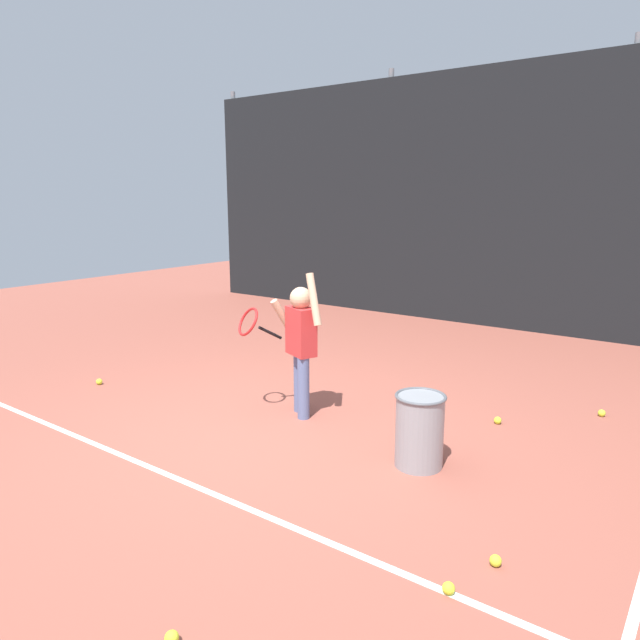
% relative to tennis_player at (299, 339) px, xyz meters
% --- Properties ---
extents(ground_plane, '(20.00, 20.00, 0.00)m').
position_rel_tennis_player_xyz_m(ground_plane, '(0.00, -0.58, -0.73)').
color(ground_plane, '#9E5142').
extents(court_line_baseline, '(9.00, 0.05, 0.00)m').
position_rel_tennis_player_xyz_m(court_line_baseline, '(0.00, -1.51, -0.72)').
color(court_line_baseline, white).
rests_on(court_line_baseline, ground).
extents(back_fence_windscreen, '(11.05, 0.08, 3.90)m').
position_rel_tennis_player_xyz_m(back_fence_windscreen, '(0.00, 4.74, 1.22)').
color(back_fence_windscreen, black).
rests_on(back_fence_windscreen, ground).
extents(fence_post_0, '(0.09, 0.09, 4.05)m').
position_rel_tennis_player_xyz_m(fence_post_0, '(-5.37, 4.80, 1.30)').
color(fence_post_0, slate).
rests_on(fence_post_0, ground).
extents(fence_post_1, '(0.09, 0.09, 4.05)m').
position_rel_tennis_player_xyz_m(fence_post_1, '(-1.79, 4.80, 1.30)').
color(fence_post_1, slate).
rests_on(fence_post_1, ground).
extents(fence_post_2, '(0.09, 0.09, 4.05)m').
position_rel_tennis_player_xyz_m(fence_post_2, '(1.79, 4.80, 1.30)').
color(fence_post_2, slate).
rests_on(fence_post_2, ground).
extents(tennis_player, '(0.86, 0.56, 1.35)m').
position_rel_tennis_player_xyz_m(tennis_player, '(0.00, 0.00, 0.00)').
color(tennis_player, slate).
rests_on(tennis_player, ground).
extents(ball_hopper, '(0.38, 0.38, 0.56)m').
position_rel_tennis_player_xyz_m(ball_hopper, '(1.37, -0.30, -0.44)').
color(ball_hopper, gray).
rests_on(ball_hopper, ground).
extents(tennis_ball_0, '(0.07, 0.07, 0.07)m').
position_rel_tennis_player_xyz_m(tennis_ball_0, '(2.31, 1.60, -0.69)').
color(tennis_ball_0, '#CCE033').
rests_on(tennis_ball_0, ground).
extents(tennis_ball_1, '(0.07, 0.07, 0.07)m').
position_rel_tennis_player_xyz_m(tennis_ball_1, '(-3.04, 3.83, -0.69)').
color(tennis_ball_1, '#CCE033').
rests_on(tennis_ball_1, ground).
extents(tennis_ball_2, '(0.07, 0.07, 0.07)m').
position_rel_tennis_player_xyz_m(tennis_ball_2, '(1.26, -2.57, -0.69)').
color(tennis_ball_2, '#CCE033').
rests_on(tennis_ball_2, ground).
extents(tennis_ball_3, '(0.07, 0.07, 0.07)m').
position_rel_tennis_player_xyz_m(tennis_ball_3, '(2.15, -1.52, -0.69)').
color(tennis_ball_3, '#CCE033').
rests_on(tennis_ball_3, ground).
extents(tennis_ball_4, '(0.07, 0.07, 0.07)m').
position_rel_tennis_player_xyz_m(tennis_ball_4, '(1.58, 0.86, -0.69)').
color(tennis_ball_4, '#CCE033').
rests_on(tennis_ball_4, ground).
extents(tennis_ball_5, '(0.07, 0.07, 0.07)m').
position_rel_tennis_player_xyz_m(tennis_ball_5, '(2.26, -1.15, -0.69)').
color(tennis_ball_5, '#CCE033').
rests_on(tennis_ball_5, ground).
extents(tennis_ball_6, '(0.07, 0.07, 0.07)m').
position_rel_tennis_player_xyz_m(tennis_ball_6, '(-2.30, -0.58, -0.69)').
color(tennis_ball_6, '#CCE033').
rests_on(tennis_ball_6, ground).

